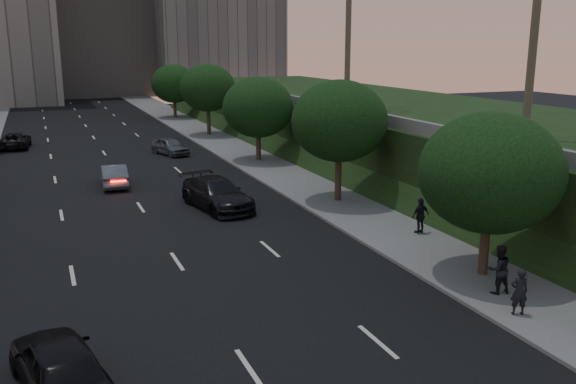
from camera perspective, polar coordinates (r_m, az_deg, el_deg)
name	(u,v)px	position (r m, az deg, el deg)	size (l,w,h in m)	color
road_surface	(123,181)	(40.35, -15.20, 0.99)	(16.00, 140.00, 0.02)	black
sidewalk_right	(272,168)	(42.75, -1.47, 2.27)	(4.50, 140.00, 0.15)	slate
embankment	(431,135)	(46.21, 13.22, 5.20)	(18.00, 90.00, 4.00)	black
parapet_wall	(327,108)	(41.57, 3.71, 7.88)	(0.35, 90.00, 0.70)	slate
office_block_mid	(96,16)	(111.75, -17.53, 15.40)	(22.00, 18.00, 26.00)	gray
tree_right_a	(490,173)	(23.22, 18.40, 1.72)	(5.20, 5.20, 6.24)	#38281C
tree_right_b	(339,121)	(33.02, 4.82, 6.63)	(5.20, 5.20, 6.74)	#38281C
tree_right_c	(258,107)	(44.96, -2.82, 7.91)	(5.20, 5.20, 6.24)	#38281C
tree_right_d	(208,88)	(58.25, -7.53, 9.63)	(5.20, 5.20, 6.74)	#38281C
tree_right_e	(174,84)	(72.85, -10.63, 9.93)	(5.20, 5.20, 6.24)	#38281C
sedan_near_left	(59,364)	(16.82, -20.63, -14.84)	(1.84, 4.57, 1.56)	black
sedan_mid_left	(114,175)	(38.93, -15.97, 1.52)	(1.46, 4.20, 1.38)	slate
sedan_far_left	(15,140)	(56.04, -24.17, 4.42)	(2.19, 4.76, 1.32)	black
sedan_near_right	(217,194)	(32.55, -6.68, -0.17)	(2.26, 5.55, 1.61)	black
sedan_far_right	(170,146)	(49.05, -10.97, 4.22)	(1.60, 3.98, 1.35)	#53575B
pedestrian_a	(519,292)	(20.89, 20.82, -8.71)	(0.56, 0.37, 1.54)	black
pedestrian_b	(499,269)	(22.32, 19.12, -6.84)	(0.85, 0.66, 1.74)	black
pedestrian_c	(421,216)	(28.30, 12.30, -2.17)	(0.96, 0.40, 1.64)	black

